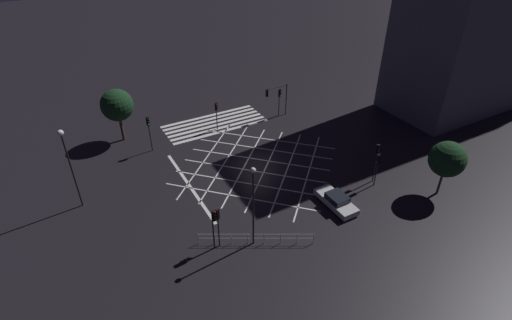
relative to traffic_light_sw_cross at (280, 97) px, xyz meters
The scene contains 16 objects.
ground_plane 11.89m from the traffic_light_sw_cross, 46.24° to the left, with size 200.00×200.00×0.00m, color black.
road_markings 9.18m from the traffic_light_sw_cross, 16.77° to the left, with size 18.48×22.16×0.01m.
traffic_light_sw_cross is the anchor object (origin of this frame).
traffic_light_ne_cross 23.40m from the traffic_light_sw_cross, 46.31° to the left, with size 0.36×0.39×3.73m.
traffic_light_nw_cross 16.31m from the traffic_light_sw_cross, 92.06° to the left, with size 0.36×0.39×4.14m.
traffic_light_median_south 8.32m from the traffic_light_sw_cross, ahead, with size 0.36×0.39×3.46m.
traffic_light_sw_main 0.79m from the traffic_light_sw_cross, ahead, with size 3.11×0.36×4.11m.
traffic_light_nw_main 16.92m from the traffic_light_sw_cross, 90.56° to the left, with size 0.39×0.36×3.54m.
traffic_light_ne_main 23.73m from the traffic_light_sw_cross, 45.85° to the left, with size 0.39×0.36×3.81m.
traffic_light_se_cross 16.58m from the traffic_light_sw_cross, ahead, with size 0.36×0.39×4.14m.
street_lamp_east 25.86m from the traffic_light_sw_cross, 14.50° to the left, with size 0.52×0.52×7.77m.
street_lamp_west 22.75m from the traffic_light_sw_cross, 52.90° to the left, with size 0.41×0.41×7.36m.
street_tree_near 19.14m from the traffic_light_sw_cross, 10.80° to the right, with size 3.55×3.55×6.11m.
street_tree_far 21.31m from the traffic_light_sw_cross, 102.30° to the left, with size 3.26×3.26×5.45m.
waiting_car 18.38m from the traffic_light_sw_cross, 74.29° to the left, with size 1.72×4.45×1.25m.
pedestrian_railing 22.75m from the traffic_light_sw_cross, 53.43° to the left, with size 8.06×4.52×1.05m.
Camera 1 is at (16.70, 29.95, 23.26)m, focal length 28.00 mm.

